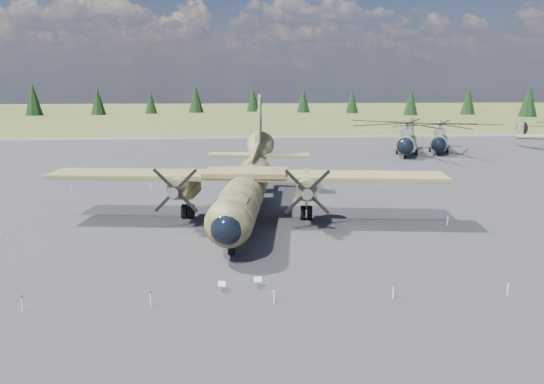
{
  "coord_description": "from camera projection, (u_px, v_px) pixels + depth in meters",
  "views": [
    {
      "loc": [
        -0.16,
        -37.89,
        10.66
      ],
      "look_at": [
        3.19,
        2.0,
        2.41
      ],
      "focal_mm": 35.0,
      "sensor_mm": 36.0,
      "label": 1
    }
  ],
  "objects": [
    {
      "name": "info_placard_right",
      "position": [
        258.0,
        281.0,
        27.94
      ],
      "size": [
        0.42,
        0.19,
        0.66
      ],
      "rotation": [
        0.0,
        0.0,
        0.02
      ],
      "color": "gray",
      "rests_on": "ground"
    },
    {
      "name": "treeline",
      "position": [
        226.0,
        159.0,
        42.0
      ],
      "size": [
        328.3,
        338.08,
        10.89
      ],
      "color": "black",
      "rests_on": "ground"
    },
    {
      "name": "helicopter_mid",
      "position": [
        440.0,
        132.0,
        81.35
      ],
      "size": [
        23.99,
        23.99,
        4.65
      ],
      "rotation": [
        0.0,
        0.0,
        -0.4
      ],
      "color": "slate",
      "rests_on": "ground"
    },
    {
      "name": "barrier_fence",
      "position": [
        225.0,
        224.0,
        38.93
      ],
      "size": [
        33.12,
        29.62,
        0.85
      ],
      "color": "silver",
      "rests_on": "ground"
    },
    {
      "name": "helicopter_near",
      "position": [
        407.0,
        132.0,
        78.52
      ],
      "size": [
        25.65,
        25.65,
        5.02
      ],
      "rotation": [
        0.0,
        0.0,
        -0.38
      ],
      "color": "slate",
      "rests_on": "ground"
    },
    {
      "name": "info_placard_left",
      "position": [
        222.0,
        285.0,
        27.44
      ],
      "size": [
        0.42,
        0.26,
        0.61
      ],
      "rotation": [
        0.0,
        0.0,
        -0.27
      ],
      "color": "gray",
      "rests_on": "ground"
    },
    {
      "name": "apron",
      "position": [
        230.0,
        201.0,
        48.91
      ],
      "size": [
        120.0,
        120.0,
        0.04
      ],
      "primitive_type": "cube",
      "color": "slate",
      "rests_on": "ground"
    },
    {
      "name": "transport_plane",
      "position": [
        247.0,
        182.0,
        42.31
      ],
      "size": [
        30.77,
        27.76,
        10.12
      ],
      "rotation": [
        0.0,
        0.0,
        -0.14
      ],
      "color": "#393E22",
      "rests_on": "ground"
    },
    {
      "name": "ground",
      "position": [
        231.0,
        230.0,
        39.15
      ],
      "size": [
        500.0,
        500.0,
        0.0
      ],
      "primitive_type": "plane",
      "color": "brown",
      "rests_on": "ground"
    }
  ]
}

